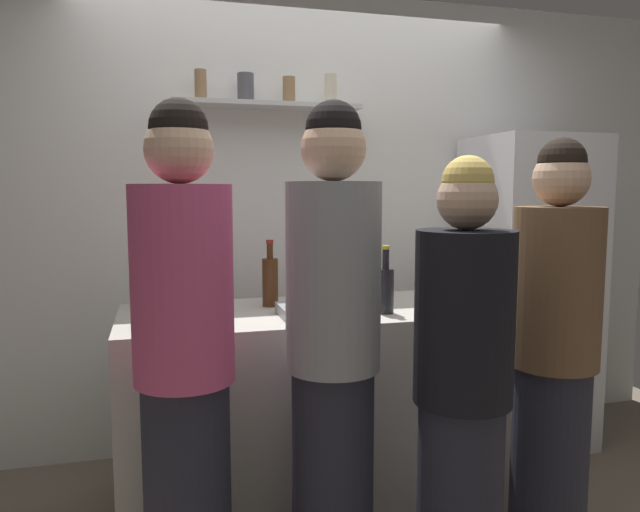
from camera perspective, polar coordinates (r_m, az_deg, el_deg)
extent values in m
cube|color=white|center=(3.53, -1.81, 3.28)|extent=(4.80, 0.10, 2.60)
cube|color=silver|center=(3.35, -5.02, 14.12)|extent=(1.02, 0.22, 0.02)
cylinder|color=olive|center=(3.32, -11.33, 15.70)|extent=(0.06, 0.06, 0.16)
cylinder|color=#4C4C51|center=(3.34, -7.11, 15.64)|extent=(0.09, 0.09, 0.15)
cylinder|color=olive|center=(3.39, -2.98, 15.50)|extent=(0.07, 0.07, 0.14)
cylinder|color=beige|center=(3.45, 1.02, 15.56)|extent=(0.07, 0.07, 0.17)
cube|color=white|center=(3.72, 19.17, -3.18)|extent=(0.63, 0.61, 1.79)
cylinder|color=#99999E|center=(3.56, 24.50, -2.37)|extent=(0.02, 0.02, 0.45)
cube|color=#B7B2A8|center=(2.94, 0.00, -14.00)|extent=(1.83, 0.73, 0.93)
cube|color=gray|center=(2.66, -0.22, -5.18)|extent=(0.34, 0.24, 0.05)
cylinder|color=#B2B2B7|center=(2.72, -13.09, -4.48)|extent=(0.12, 0.12, 0.11)
cylinder|color=silver|center=(2.73, -13.57, -3.18)|extent=(0.01, 0.02, 0.16)
cylinder|color=silver|center=(2.70, -13.00, -3.30)|extent=(0.03, 0.01, 0.16)
cylinder|color=silver|center=(2.70, -12.77, -3.17)|extent=(0.02, 0.03, 0.17)
cylinder|color=silver|center=(2.74, -13.28, -3.06)|extent=(0.02, 0.01, 0.17)
cylinder|color=silver|center=(2.73, -13.12, -3.12)|extent=(0.02, 0.01, 0.17)
cylinder|color=silver|center=(2.69, -13.27, -3.06)|extent=(0.05, 0.02, 0.18)
cylinder|color=#472814|center=(2.87, -4.78, -2.53)|extent=(0.08, 0.08, 0.23)
cylinder|color=#472814|center=(2.85, -4.81, 0.49)|extent=(0.03, 0.03, 0.07)
cylinder|color=maroon|center=(2.84, -4.82, 1.39)|extent=(0.03, 0.03, 0.02)
cylinder|color=#19471E|center=(2.50, -16.36, -4.14)|extent=(0.08, 0.08, 0.22)
cylinder|color=#19471E|center=(2.48, -16.47, -0.74)|extent=(0.03, 0.03, 0.08)
cylinder|color=black|center=(2.48, -16.50, 0.32)|extent=(0.04, 0.04, 0.02)
cylinder|color=#B2BFB2|center=(2.96, -15.89, -2.53)|extent=(0.08, 0.08, 0.22)
cylinder|color=#B2BFB2|center=(2.94, -15.99, 0.56)|extent=(0.03, 0.03, 0.10)
cylinder|color=#333333|center=(2.94, -16.02, 1.66)|extent=(0.04, 0.04, 0.02)
cylinder|color=black|center=(2.71, 6.26, -3.36)|extent=(0.08, 0.08, 0.20)
cylinder|color=black|center=(2.69, 6.29, -0.30)|extent=(0.03, 0.03, 0.09)
cylinder|color=gold|center=(2.69, 6.31, 0.82)|extent=(0.03, 0.03, 0.02)
cylinder|color=silver|center=(3.13, 13.18, -2.52)|extent=(0.10, 0.10, 0.17)
cylinder|color=silver|center=(3.11, 13.23, -0.71)|extent=(0.05, 0.05, 0.03)
cylinder|color=yellow|center=(3.11, 13.24, -0.29)|extent=(0.06, 0.06, 0.02)
cylinder|color=#262633|center=(2.35, 1.22, -20.55)|extent=(0.30, 0.30, 0.85)
cylinder|color=gray|center=(2.12, 1.26, -1.97)|extent=(0.34, 0.34, 0.67)
sphere|color=#D8AD8C|center=(2.10, 1.29, 10.23)|extent=(0.23, 0.23, 0.23)
sphere|color=black|center=(2.11, 1.30, 12.09)|extent=(0.19, 0.19, 0.19)
cylinder|color=#262633|center=(2.71, 21.00, -17.81)|extent=(0.30, 0.30, 0.79)
cylinder|color=brown|center=(2.51, 21.64, -2.80)|extent=(0.34, 0.34, 0.63)
sphere|color=#D8AD8C|center=(2.48, 22.04, 6.86)|extent=(0.21, 0.21, 0.21)
sphere|color=black|center=(2.49, 22.10, 8.35)|extent=(0.18, 0.18, 0.18)
cylinder|color=#262633|center=(2.35, 13.13, -22.07)|extent=(0.30, 0.30, 0.75)
cylinder|color=black|center=(2.11, 13.59, -5.69)|extent=(0.34, 0.34, 0.60)
sphere|color=#D8AD8C|center=(2.07, 13.88, 5.24)|extent=(0.20, 0.20, 0.20)
sphere|color=#D8B759|center=(2.07, 13.92, 6.94)|extent=(0.17, 0.17, 0.17)
cylinder|color=#262633|center=(2.29, -12.48, -21.59)|extent=(0.30, 0.30, 0.84)
cylinder|color=#D14C7F|center=(2.05, -12.98, -2.64)|extent=(0.34, 0.34, 0.66)
sphere|color=#D8AD8C|center=(2.03, -13.30, 9.90)|extent=(0.23, 0.23, 0.23)
sphere|color=black|center=(2.04, -13.35, 11.81)|extent=(0.19, 0.19, 0.19)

